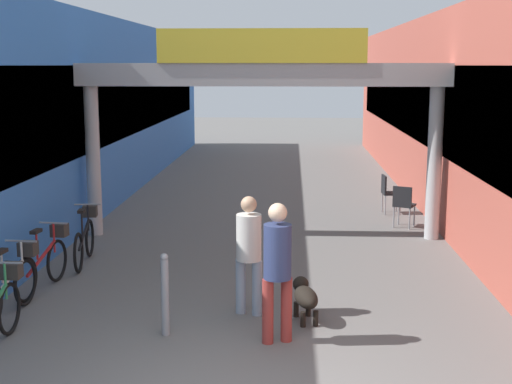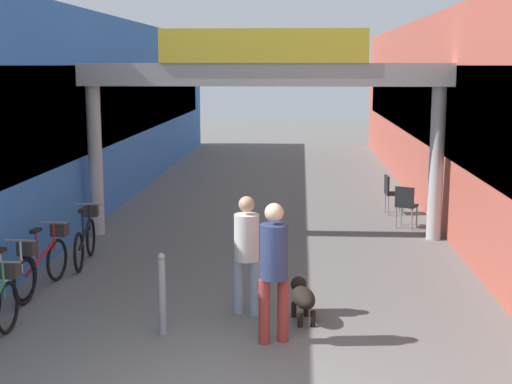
% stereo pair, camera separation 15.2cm
% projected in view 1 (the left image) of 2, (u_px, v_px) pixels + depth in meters
% --- Properties ---
extents(storefront_left, '(3.00, 26.00, 4.49)m').
position_uv_depth(storefront_left, '(63.00, 111.00, 17.64)').
color(storefront_left, blue).
rests_on(storefront_left, ground_plane).
extents(storefront_right, '(3.00, 26.00, 4.49)m').
position_uv_depth(storefront_right, '(479.00, 113.00, 17.13)').
color(storefront_right, '#B25142').
rests_on(storefront_right, ground_plane).
extents(arcade_sign_gateway, '(7.40, 0.47, 4.05)m').
position_uv_depth(arcade_sign_gateway, '(262.00, 91.00, 13.68)').
color(arcade_sign_gateway, '#B2B2B2').
rests_on(arcade_sign_gateway, ground_plane).
extents(pedestrian_with_dog, '(0.43, 0.43, 1.75)m').
position_uv_depth(pedestrian_with_dog, '(277.00, 263.00, 8.62)').
color(pedestrian_with_dog, '#99332D').
rests_on(pedestrian_with_dog, ground_plane).
extents(pedestrian_companion, '(0.43, 0.43, 1.64)m').
position_uv_depth(pedestrian_companion, '(249.00, 248.00, 9.62)').
color(pedestrian_companion, '#8C9EB2').
rests_on(pedestrian_companion, ground_plane).
extents(dog_on_leash, '(0.42, 0.76, 0.53)m').
position_uv_depth(dog_on_leash, '(305.00, 296.00, 9.50)').
color(dog_on_leash, black).
rests_on(dog_on_leash, ground_plane).
extents(bicycle_silver_second, '(0.46, 1.69, 0.98)m').
position_uv_depth(bicycle_silver_second, '(12.00, 284.00, 9.68)').
color(bicycle_silver_second, black).
rests_on(bicycle_silver_second, ground_plane).
extents(bicycle_red_third, '(0.46, 1.68, 0.98)m').
position_uv_depth(bicycle_red_third, '(45.00, 261.00, 10.81)').
color(bicycle_red_third, black).
rests_on(bicycle_red_third, ground_plane).
extents(bicycle_black_farthest, '(0.46, 1.69, 0.98)m').
position_uv_depth(bicycle_black_farthest, '(85.00, 238.00, 12.28)').
color(bicycle_black_farthest, black).
rests_on(bicycle_black_farthest, ground_plane).
extents(bollard_post_metal, '(0.10, 0.10, 1.06)m').
position_uv_depth(bollard_post_metal, '(165.00, 294.00, 8.94)').
color(bollard_post_metal, gray).
rests_on(bollard_post_metal, ground_plane).
extents(cafe_chair_black_nearer, '(0.53, 0.53, 0.89)m').
position_uv_depth(cafe_chair_black_nearer, '(403.00, 202.00, 14.88)').
color(cafe_chair_black_nearer, gray).
rests_on(cafe_chair_black_nearer, ground_plane).
extents(cafe_chair_black_farther, '(0.43, 0.43, 0.89)m').
position_uv_depth(cafe_chair_black_farther, '(388.00, 190.00, 16.32)').
color(cafe_chair_black_farther, gray).
rests_on(cafe_chair_black_farther, ground_plane).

